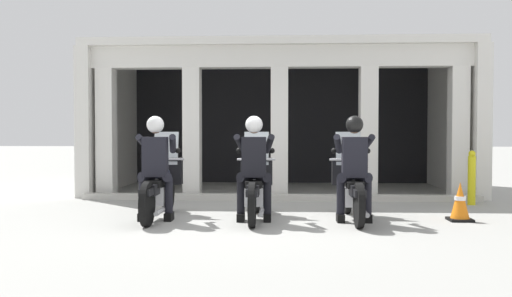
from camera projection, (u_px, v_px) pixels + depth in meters
ground_plane at (262, 196)px, 11.30m from camera, size 80.00×80.00×0.00m
station_building at (280, 105)px, 12.84m from camera, size 8.32×3.91×3.26m
kerb_strip at (279, 197)px, 10.52m from camera, size 7.82×0.24×0.12m
motorcycle_left at (160, 186)px, 8.40m from camera, size 0.62×2.04×1.35m
police_officer_left at (156, 159)px, 8.10m from camera, size 0.63×0.61×1.58m
motorcycle_center at (255, 186)px, 8.32m from camera, size 0.62×2.04×1.35m
police_officer_center at (254, 159)px, 8.03m from camera, size 0.63×0.61×1.58m
motorcycle_right at (352, 187)px, 8.26m from camera, size 0.62×2.04×1.35m
police_officer_right at (354, 159)px, 7.96m from camera, size 0.63×0.61×1.58m
traffic_cone_flank at (460, 202)px, 8.09m from camera, size 0.34×0.34×0.59m
bollard_kerbside at (472, 178)px, 9.87m from camera, size 0.14×0.14×1.01m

